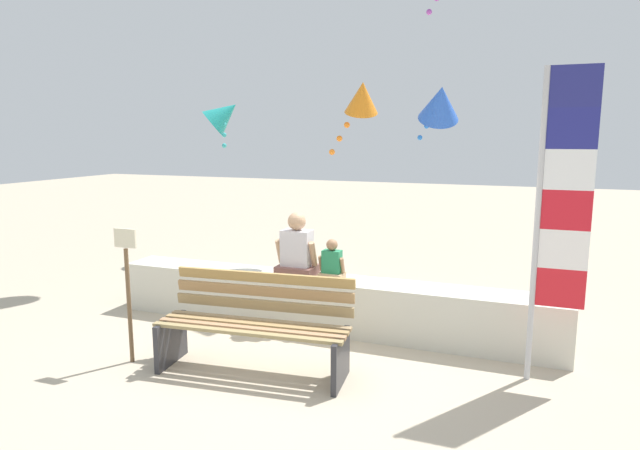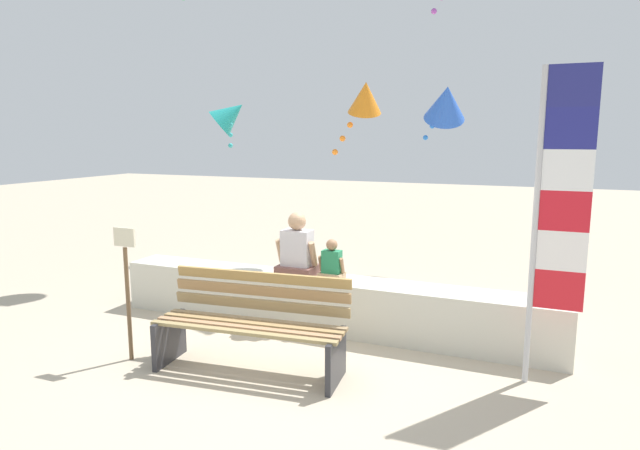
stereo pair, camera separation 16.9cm
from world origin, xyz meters
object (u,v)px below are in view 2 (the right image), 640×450
(person_adult, at_px, (297,251))
(sign_post, at_px, (127,283))
(person_child, at_px, (332,264))
(kite_orange, at_px, (365,98))
(flag_banner, at_px, (555,205))
(park_bench, at_px, (252,325))
(kite_blue, at_px, (446,103))
(kite_teal, at_px, (231,114))

(person_adult, height_order, sign_post, person_adult)
(person_child, relative_size, kite_orange, 0.44)
(person_adult, distance_m, flag_banner, 2.79)
(park_bench, height_order, person_adult, person_adult)
(person_adult, bearing_deg, person_child, 0.05)
(park_bench, bearing_deg, kite_blue, 78.30)
(person_child, bearing_deg, kite_orange, 95.31)
(person_child, xyz_separation_m, flag_banner, (2.22, -0.55, 0.83))
(person_adult, xyz_separation_m, kite_orange, (0.28, 1.57, 1.79))
(kite_blue, distance_m, sign_post, 5.61)
(park_bench, relative_size, person_child, 4.06)
(kite_orange, bearing_deg, kite_blue, 65.89)
(park_bench, height_order, kite_blue, kite_blue)
(flag_banner, height_order, kite_teal, kite_teal)
(sign_post, bearing_deg, person_child, 45.04)
(park_bench, relative_size, kite_blue, 1.84)
(park_bench, relative_size, person_adult, 2.52)
(kite_teal, bearing_deg, kite_orange, -24.51)
(park_bench, xyz_separation_m, kite_orange, (0.17, 2.82, 2.24))
(person_child, bearing_deg, person_adult, -179.95)
(person_adult, height_order, kite_orange, kite_orange)
(kite_blue, bearing_deg, kite_orange, -114.11)
(park_bench, height_order, person_child, person_child)
(person_adult, height_order, person_child, person_adult)
(kite_blue, bearing_deg, person_adult, -107.66)
(flag_banner, relative_size, kite_teal, 2.86)
(person_adult, distance_m, kite_blue, 3.91)
(kite_teal, height_order, kite_orange, kite_orange)
(person_adult, height_order, kite_blue, kite_blue)
(kite_orange, bearing_deg, person_child, -84.69)
(kite_blue, relative_size, sign_post, 0.76)
(park_bench, bearing_deg, sign_post, -167.07)
(park_bench, distance_m, person_adult, 1.33)
(kite_blue, xyz_separation_m, kite_orange, (-0.77, -1.73, -0.01))
(kite_orange, bearing_deg, sign_post, -113.94)
(person_child, bearing_deg, kite_blue, 79.22)
(flag_banner, distance_m, kite_orange, 3.35)
(person_adult, xyz_separation_m, kite_teal, (-2.62, 2.89, 1.66))
(flag_banner, relative_size, kite_orange, 2.65)
(park_bench, bearing_deg, kite_teal, 123.43)
(park_bench, bearing_deg, flag_banner, 15.27)
(person_child, bearing_deg, park_bench, -104.13)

